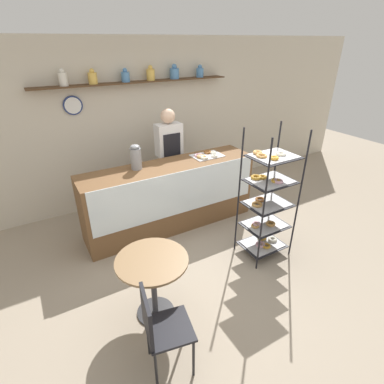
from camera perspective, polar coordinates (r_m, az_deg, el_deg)
The scene contains 9 objects.
ground_plane at distance 4.11m, azimuth 2.53°, elevation -12.82°, with size 14.00×14.00×0.00m, color gray.
back_wall at distance 5.29m, azimuth -10.32°, elevation 12.78°, with size 10.00×0.30×2.70m.
display_counter at distance 4.55m, azimuth -4.11°, elevation -0.75°, with size 2.62×0.62×1.02m.
pastry_rack at distance 3.93m, azimuth 14.10°, elevation -1.98°, with size 0.60×0.48×1.73m.
person_worker at distance 4.91m, azimuth -4.34°, elevation 6.83°, with size 0.41×0.23×1.70m.
cafe_table at distance 3.12m, azimuth -7.48°, elevation -15.13°, with size 0.72×0.72×0.72m.
cafe_chair at distance 2.70m, azimuth -6.34°, elevation -23.90°, with size 0.45×0.45×0.88m.
coffee_carafe at distance 4.20m, azimuth -10.65°, elevation 6.52°, with size 0.15×0.15×0.35m.
donut_tray_counter at distance 4.65m, azimuth 2.68°, elevation 7.00°, with size 0.47×0.33×0.05m.
Camera 1 is at (-1.73, -2.64, 2.63)m, focal length 28.00 mm.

